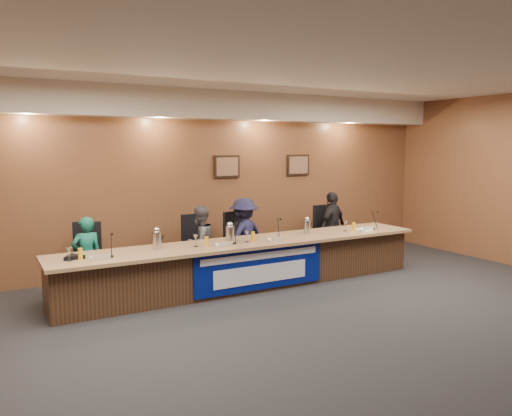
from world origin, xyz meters
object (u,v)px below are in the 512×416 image
Objects in this scene: carafe_left at (157,240)px; carafe_right at (307,227)px; panelist_d at (332,227)px; office_chair_c at (241,246)px; panelist_a at (87,256)px; office_chair_a at (86,263)px; speakerphone at (74,257)px; panelist_b at (200,243)px; panelist_c at (244,236)px; office_chair_b at (198,250)px; dais_body at (248,265)px; banner at (261,269)px; carafe_mid at (230,235)px; office_chair_d at (329,236)px.

carafe_right is (2.63, -0.02, -0.01)m from carafe_left.
office_chair_c is at bearing -24.65° from panelist_d.
office_chair_a is (0.00, 0.10, -0.12)m from panelist_a.
panelist_a is at bearing 140.87° from carafe_left.
panelist_d is at bearing 8.93° from speakerphone.
panelist_b is 5.37× the size of carafe_right.
office_chair_a is at bearing -23.69° from panelist_c.
dais_body is at bearing -56.31° from office_chair_b.
office_chair_a is at bearing 151.50° from banner.
panelist_d reaches higher than carafe_left.
carafe_mid is (-0.67, -0.91, 0.40)m from office_chair_c.
dais_body is at bearing -127.71° from office_chair_c.
banner reaches higher than office_chair_a.
office_chair_b is (1.82, 0.00, 0.00)m from office_chair_a.
speakerphone reaches higher than office_chair_a.
speakerphone is (-4.89, -0.77, 0.09)m from panelist_d.
carafe_left is (-1.80, -0.70, 0.21)m from panelist_c.
carafe_left reaches higher than banner.
banner is 1.62m from carafe_left.
office_chair_d is at bearing 2.97° from office_chair_b.
panelist_b is at bearing -21.69° from panelist_d.
panelist_b reaches higher than office_chair_c.
panelist_c is at bearing 177.17° from panelist_a.
carafe_left reaches higher than office_chair_d.
banner is 4.58× the size of office_chair_d.
carafe_right is (1.66, -0.82, 0.39)m from office_chair_b.
panelist_d reaches higher than office_chair_b.
banner is 9.46× the size of carafe_right.
carafe_left is at bearing 162.39° from banner.
panelist_b is at bearing 113.44° from banner.
carafe_mid reaches higher than banner.
office_chair_d is 1.43m from carafe_right.
speakerphone is (-2.63, 0.40, 0.40)m from banner.
speakerphone reaches higher than office_chair_c.
office_chair_a is 3.60m from carafe_right.
banner is 1.33m from carafe_right.
office_chair_b is at bearing 153.83° from carafe_right.
panelist_c is 2.79× the size of office_chair_b.
carafe_mid is (-0.35, -0.06, 0.53)m from dais_body.
panelist_d is 5.37× the size of carafe_left.
carafe_right is (3.49, -0.82, 0.39)m from office_chair_a.
office_chair_c is 1.20m from carafe_mid.
carafe_left is at bearing 174.37° from carafe_mid.
panelist_d reaches higher than panelist_b.
panelist_c is 1.95m from office_chair_d.
panelist_b reaches higher than carafe_mid.
carafe_right reaches higher than office_chair_a.
panelist_a is at bearing 162.16° from dais_body.
office_chair_c and office_chair_d have the same top height.
carafe_mid is 1.11× the size of carafe_right.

